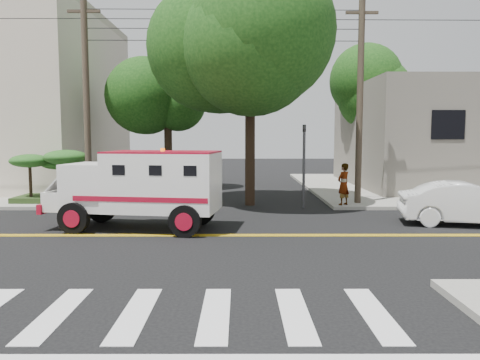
{
  "coord_description": "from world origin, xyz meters",
  "views": [
    {
      "loc": [
        1.02,
        -14.46,
        3.12
      ],
      "look_at": [
        1.04,
        1.6,
        1.6
      ],
      "focal_mm": 35.0,
      "sensor_mm": 36.0,
      "label": 1
    }
  ],
  "objects_px": {
    "parked_sedan": "(468,204)",
    "pedestrian_a": "(343,184)",
    "armored_truck": "(142,185)",
    "pedestrian_b": "(427,180)"
  },
  "relations": [
    {
      "from": "armored_truck",
      "to": "parked_sedan",
      "type": "relative_size",
      "value": 1.31
    },
    {
      "from": "pedestrian_a",
      "to": "armored_truck",
      "type": "bearing_deg",
      "value": -9.53
    },
    {
      "from": "armored_truck",
      "to": "pedestrian_b",
      "type": "xyz_separation_m",
      "value": [
        12.79,
        8.04,
        -0.57
      ]
    },
    {
      "from": "pedestrian_a",
      "to": "pedestrian_b",
      "type": "relative_size",
      "value": 1.18
    },
    {
      "from": "armored_truck",
      "to": "pedestrian_a",
      "type": "bearing_deg",
      "value": 38.45
    },
    {
      "from": "parked_sedan",
      "to": "pedestrian_a",
      "type": "xyz_separation_m",
      "value": [
        -3.51,
        3.81,
        0.3
      ]
    },
    {
      "from": "parked_sedan",
      "to": "pedestrian_a",
      "type": "height_order",
      "value": "pedestrian_a"
    },
    {
      "from": "armored_truck",
      "to": "parked_sedan",
      "type": "xyz_separation_m",
      "value": [
        11.25,
        0.67,
        -0.74
      ]
    },
    {
      "from": "parked_sedan",
      "to": "pedestrian_a",
      "type": "relative_size",
      "value": 2.53
    },
    {
      "from": "parked_sedan",
      "to": "pedestrian_b",
      "type": "bearing_deg",
      "value": -0.34
    }
  ]
}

